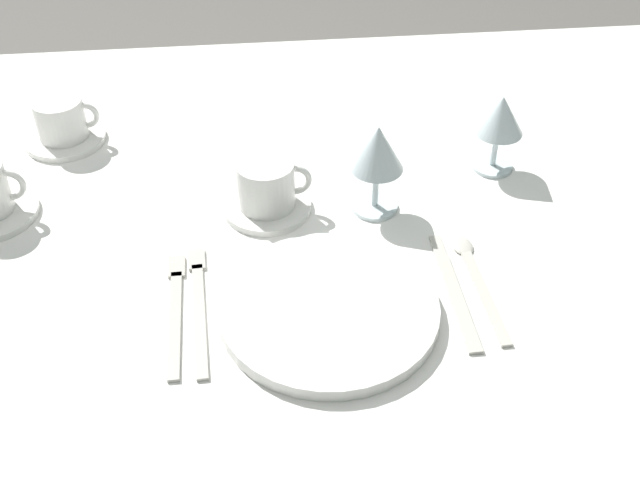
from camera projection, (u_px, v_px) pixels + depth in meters
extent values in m
cube|color=white|center=(313.00, 221.00, 1.14)|extent=(1.80, 1.10, 0.04)
cube|color=white|center=(289.00, 97.00, 1.63)|extent=(1.80, 0.01, 0.18)
cylinder|color=white|center=(330.00, 309.00, 0.97)|extent=(0.27, 0.27, 0.02)
cube|color=beige|center=(200.00, 318.00, 0.96)|extent=(0.02, 0.20, 0.00)
cube|color=beige|center=(197.00, 260.00, 1.04)|extent=(0.02, 0.04, 0.00)
cube|color=beige|center=(175.00, 323.00, 0.96)|extent=(0.02, 0.18, 0.00)
cube|color=beige|center=(177.00, 267.00, 1.03)|extent=(0.02, 0.04, 0.00)
cube|color=beige|center=(458.00, 301.00, 0.98)|extent=(0.02, 0.18, 0.00)
cube|color=beige|center=(439.00, 250.00, 1.06)|extent=(0.02, 0.06, 0.00)
cube|color=beige|center=(485.00, 296.00, 0.99)|extent=(0.02, 0.17, 0.00)
ellipsoid|color=beige|center=(463.00, 246.00, 1.07)|extent=(0.03, 0.04, 0.01)
cylinder|color=white|center=(65.00, 138.00, 1.27)|extent=(0.13, 0.13, 0.01)
cylinder|color=white|center=(60.00, 119.00, 1.24)|extent=(0.08, 0.08, 0.06)
torus|color=white|center=(85.00, 115.00, 1.24)|extent=(0.05, 0.01, 0.05)
torus|color=white|center=(8.00, 185.00, 1.09)|extent=(0.05, 0.01, 0.05)
cylinder|color=white|center=(267.00, 206.00, 1.13)|extent=(0.13, 0.13, 0.01)
cylinder|color=white|center=(266.00, 184.00, 1.10)|extent=(0.08, 0.08, 0.07)
torus|color=white|center=(295.00, 180.00, 1.10)|extent=(0.05, 0.01, 0.05)
cylinder|color=silver|center=(374.00, 204.00, 1.14)|extent=(0.07, 0.07, 0.01)
cylinder|color=silver|center=(375.00, 185.00, 1.11)|extent=(0.01, 0.01, 0.06)
cone|color=silver|center=(377.00, 146.00, 1.07)|extent=(0.07, 0.07, 0.07)
cylinder|color=silver|center=(492.00, 166.00, 1.21)|extent=(0.06, 0.06, 0.01)
cylinder|color=silver|center=(495.00, 148.00, 1.19)|extent=(0.01, 0.01, 0.06)
cone|color=silver|center=(501.00, 115.00, 1.15)|extent=(0.07, 0.07, 0.06)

